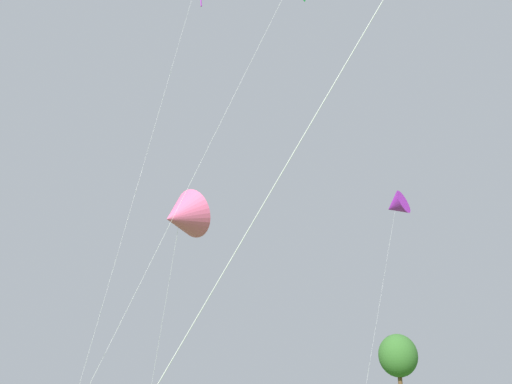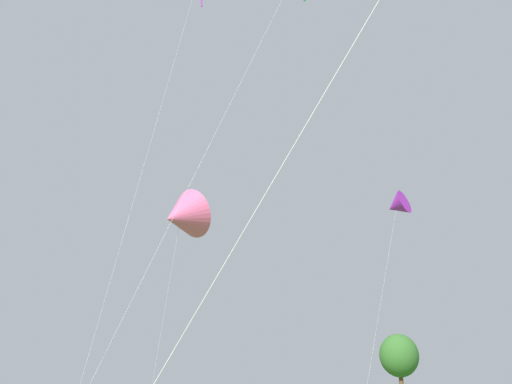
% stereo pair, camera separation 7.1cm
% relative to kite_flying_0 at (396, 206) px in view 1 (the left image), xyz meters
% --- Properties ---
extents(kite_flying_0, '(9.55, 4.76, 20.52)m').
position_rel_kite_flying_0_xyz_m(kite_flying_0, '(0.00, 0.00, 0.00)').
color(kite_flying_0, silver).
rests_on(kite_flying_0, ground).
extents(kite_flying_8, '(3.88, 4.71, 13.08)m').
position_rel_kite_flying_0_xyz_m(kite_flying_8, '(-25.51, -11.24, -7.74)').
color(kite_flying_8, silver).
rests_on(kite_flying_8, ground).
extents(park_tree_0, '(3.13, 3.13, 6.09)m').
position_rel_kite_flying_0_xyz_m(park_tree_0, '(-4.59, -4.03, -14.70)').
color(park_tree_0, brown).
rests_on(park_tree_0, ground).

